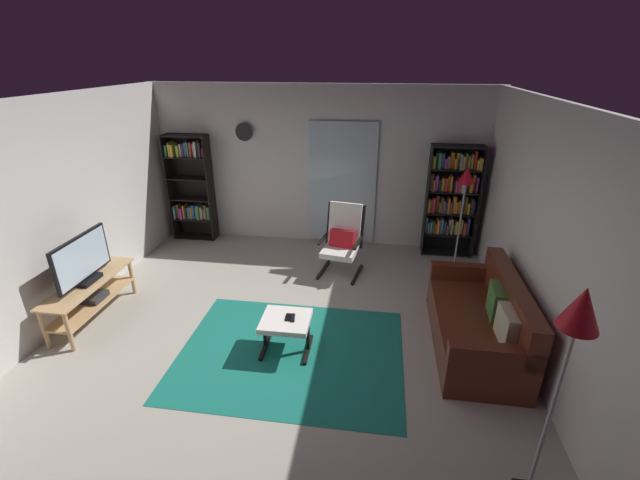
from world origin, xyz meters
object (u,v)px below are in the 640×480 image
Objects in this scene: bookshelf_near_tv at (191,186)px; bookshelf_near_sofa at (452,197)px; tv_remote at (293,318)px; floor_lamp_by_shelf at (465,185)px; lounge_armchair at (343,238)px; ottoman at (286,324)px; television at (83,261)px; tv_stand at (91,294)px; cell_phone at (289,317)px; leather_sofa at (481,323)px; floor_lamp_by_sofa at (576,328)px; wall_clock at (244,132)px.

bookshelf_near_sofa is (4.31, -0.04, 0.01)m from bookshelf_near_tv.
floor_lamp_by_shelf is (2.04, 2.27, 0.89)m from tv_remote.
lounge_armchair is 2.00m from ottoman.
ottoman is (2.47, -0.26, -0.45)m from television.
bookshelf_near_sofa reaches higher than tv_remote.
bookshelf_near_sofa is at bearing 29.47° from tv_stand.
cell_phone is (2.50, -0.24, 0.07)m from tv_stand.
leather_sofa is 2.06m from tv_remote.
lounge_armchair is (-1.68, 1.58, 0.23)m from leather_sofa.
bookshelf_near_sofa is at bearing 97.78° from floor_lamp_by_shelf.
bookshelf_near_sofa is 3.47m from tv_remote.
floor_lamp_by_sofa is (-0.01, -1.81, 1.23)m from leather_sofa.
wall_clock is at bearing 110.52° from cell_phone.
television is at bearing -149.72° from lounge_armchair.
ottoman is (-2.10, -0.36, 0.03)m from leather_sofa.
leather_sofa reaches higher than ottoman.
tv_remote is 3.57m from wall_clock.
leather_sofa is 2.19m from floor_lamp_by_sofa.
leather_sofa is at bearing -37.46° from wall_clock.
lounge_armchair is 3.53× the size of wall_clock.
floor_lamp_by_shelf is (4.59, 2.02, 0.97)m from tv_stand.
tv_stand is 0.76× the size of bookshelf_near_sofa.
tv_remote is at bearing -65.03° from wall_clock.
television is (0.00, -0.00, 0.45)m from tv_stand.
lounge_armchair reaches higher than tv_stand.
tv_stand is 0.45m from television.
bookshelf_near_tv is 2.87m from lounge_armchair.
wall_clock is at bearing 66.68° from television.
ottoman is at bearing -66.36° from wall_clock.
ottoman is at bearing -125.98° from bookshelf_near_sofa.
floor_lamp_by_sofa is at bearing -44.55° from bookshelf_near_tv.
ottoman is at bearing -51.48° from bookshelf_near_tv.
bookshelf_near_sofa reaches higher than lounge_armchair.
floor_lamp_by_shelf is at bearing 43.49° from cell_phone.
leather_sofa is 2.32m from lounge_armchair.
ottoman is (-2.04, -2.81, -0.62)m from bookshelf_near_sofa.
television is 0.52× the size of bookshelf_near_sofa.
bookshelf_near_tv reaches higher than cell_phone.
leather_sofa is 2.13m from ottoman.
floor_lamp_by_shelf reaches higher than leather_sofa.
bookshelf_near_tv reaches higher than ottoman.
floor_lamp_by_shelf is (1.69, 0.33, 0.78)m from lounge_armchair.
television reaches higher than tv_remote.
bookshelf_near_sofa is at bearing 54.02° from ottoman.
ottoman is (-0.42, -1.95, -0.20)m from lounge_armchair.
leather_sofa is 2.16m from floor_lamp_by_shelf.
television is 6.50× the size of cell_phone.
bookshelf_near_tv is 3.69m from ottoman.
floor_lamp_by_shelf is (0.01, 1.91, 1.01)m from leather_sofa.
leather_sofa is at bearing 5.65° from cell_phone.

